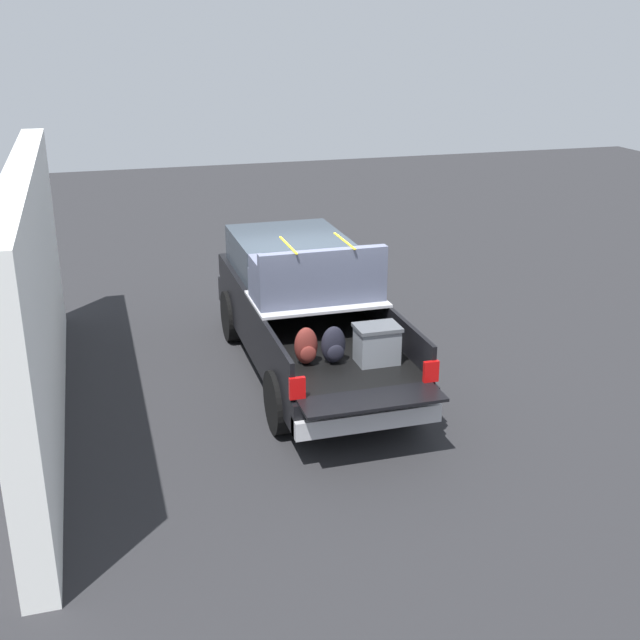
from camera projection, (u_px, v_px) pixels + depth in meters
ground_plane at (309, 372)px, 12.64m from camera, size 40.00×40.00×0.00m
pickup_truck at (303, 306)px, 12.65m from camera, size 6.05×2.06×2.23m
building_facade at (36, 301)px, 10.54m from camera, size 8.15×0.36×3.50m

